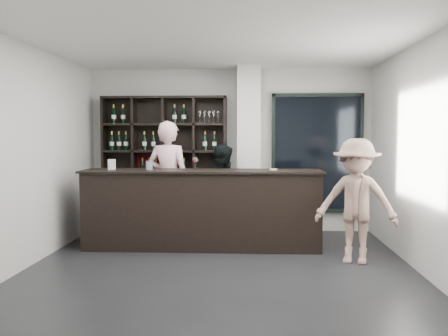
# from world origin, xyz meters

# --- Properties ---
(floor) EXTENTS (5.00, 5.50, 0.01)m
(floor) POSITION_xyz_m (0.00, 0.00, -0.01)
(floor) COLOR black
(floor) RESTS_ON ground
(wine_shelf) EXTENTS (2.20, 0.35, 2.40)m
(wine_shelf) POSITION_xyz_m (-1.15, 2.57, 1.20)
(wine_shelf) COLOR black
(wine_shelf) RESTS_ON floor
(structural_column) EXTENTS (0.40, 0.40, 2.90)m
(structural_column) POSITION_xyz_m (0.35, 2.47, 1.45)
(structural_column) COLOR silver
(structural_column) RESTS_ON floor
(glass_panel) EXTENTS (1.60, 0.08, 2.10)m
(glass_panel) POSITION_xyz_m (1.55, 2.69, 1.40)
(glass_panel) COLOR black
(glass_panel) RESTS_ON floor
(tasting_counter) EXTENTS (3.61, 0.74, 1.19)m
(tasting_counter) POSITION_xyz_m (-0.35, 1.32, 0.60)
(tasting_counter) COLOR black
(tasting_counter) RESTS_ON floor
(taster_pink) EXTENTS (0.80, 0.62, 1.95)m
(taster_pink) POSITION_xyz_m (-0.95, 1.85, 0.97)
(taster_pink) COLOR beige
(taster_pink) RESTS_ON floor
(taster_black) EXTENTS (0.92, 0.81, 1.57)m
(taster_black) POSITION_xyz_m (-0.10, 1.85, 0.78)
(taster_black) COLOR black
(taster_black) RESTS_ON floor
(customer) EXTENTS (1.22, 0.93, 1.67)m
(customer) POSITION_xyz_m (1.80, 0.61, 0.84)
(customer) COLOR #906D5E
(customer) RESTS_ON floor
(wine_glass) EXTENTS (0.10, 0.10, 0.22)m
(wine_glass) POSITION_xyz_m (-0.45, 1.30, 1.30)
(wine_glass) COLOR white
(wine_glass) RESTS_ON tasting_counter
(spit_cup) EXTENTS (0.13, 0.13, 0.14)m
(spit_cup) POSITION_xyz_m (-1.15, 1.29, 1.26)
(spit_cup) COLOR #ACBED4
(spit_cup) RESTS_ON tasting_counter
(napkin_stack) EXTENTS (0.12, 0.12, 0.02)m
(napkin_stack) POSITION_xyz_m (0.73, 1.39, 1.20)
(napkin_stack) COLOR white
(napkin_stack) RESTS_ON tasting_counter
(card_stand) EXTENTS (0.11, 0.06, 0.16)m
(card_stand) POSITION_xyz_m (-1.73, 1.31, 1.27)
(card_stand) COLOR white
(card_stand) RESTS_ON tasting_counter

